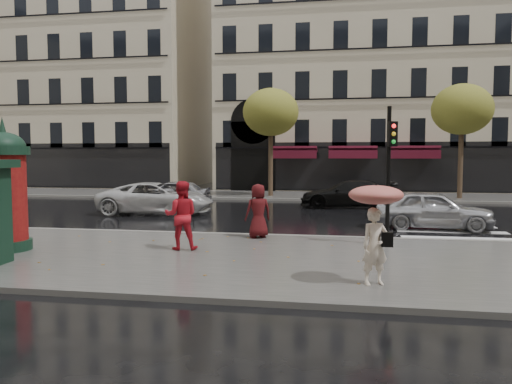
% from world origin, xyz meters
% --- Properties ---
extents(ground, '(160.00, 160.00, 0.00)m').
position_xyz_m(ground, '(0.00, 0.00, 0.00)').
color(ground, black).
rests_on(ground, ground).
extents(near_sidewalk, '(90.00, 7.00, 0.12)m').
position_xyz_m(near_sidewalk, '(0.00, -0.50, 0.06)').
color(near_sidewalk, '#474744').
rests_on(near_sidewalk, ground).
extents(far_sidewalk, '(90.00, 6.00, 0.12)m').
position_xyz_m(far_sidewalk, '(0.00, 19.00, 0.06)').
color(far_sidewalk, '#474744').
rests_on(far_sidewalk, ground).
extents(near_kerb, '(90.00, 0.25, 0.14)m').
position_xyz_m(near_kerb, '(0.00, 3.00, 0.07)').
color(near_kerb, slate).
rests_on(near_kerb, ground).
extents(far_kerb, '(90.00, 0.25, 0.14)m').
position_xyz_m(far_kerb, '(0.00, 16.00, 0.07)').
color(far_kerb, slate).
rests_on(far_kerb, ground).
extents(zebra_crossing, '(3.60, 11.75, 0.01)m').
position_xyz_m(zebra_crossing, '(6.00, 9.60, 0.01)').
color(zebra_crossing, silver).
rests_on(zebra_crossing, ground).
extents(bldg_far_corner, '(26.00, 14.00, 22.90)m').
position_xyz_m(bldg_far_corner, '(6.00, 30.00, 11.31)').
color(bldg_far_corner, '#B7A88C').
rests_on(bldg_far_corner, ground).
extents(bldg_far_left, '(24.00, 14.00, 22.90)m').
position_xyz_m(bldg_far_left, '(-22.00, 30.00, 11.31)').
color(bldg_far_left, '#B7A88C').
rests_on(bldg_far_left, ground).
extents(tree_far_left, '(3.40, 3.40, 6.64)m').
position_xyz_m(tree_far_left, '(-2.00, 18.00, 5.17)').
color(tree_far_left, '#38281C').
rests_on(tree_far_left, ground).
extents(tree_far_right, '(3.40, 3.40, 6.64)m').
position_xyz_m(tree_far_right, '(9.00, 18.00, 5.17)').
color(tree_far_right, '#38281C').
rests_on(tree_far_right, ground).
extents(woman_umbrella, '(1.02, 1.02, 1.96)m').
position_xyz_m(woman_umbrella, '(2.97, -2.60, 1.42)').
color(woman_umbrella, beige).
rests_on(woman_umbrella, near_sidewalk).
extents(woman_red, '(1.00, 0.85, 1.80)m').
position_xyz_m(woman_red, '(-1.80, 0.21, 1.02)').
color(woman_red, red).
rests_on(woman_red, near_sidewalk).
extents(man_burgundy, '(0.94, 0.84, 1.61)m').
position_xyz_m(man_burgundy, '(-0.13, 2.40, 0.93)').
color(man_burgundy, '#450D10').
rests_on(man_burgundy, near_sidewalk).
extents(morris_column, '(1.28, 1.28, 3.45)m').
position_xyz_m(morris_column, '(-6.26, -0.66, 1.77)').
color(morris_column, black).
rests_on(morris_column, near_sidewalk).
extents(traffic_light, '(0.28, 0.37, 3.79)m').
position_xyz_m(traffic_light, '(3.59, 1.73, 2.42)').
color(traffic_light, black).
rests_on(traffic_light, near_sidewalk).
extents(car_silver, '(4.15, 1.99, 1.37)m').
position_xyz_m(car_silver, '(5.48, 5.92, 0.68)').
color(car_silver, '#BBBCC0').
rests_on(car_silver, ground).
extents(car_white, '(5.26, 2.88, 1.40)m').
position_xyz_m(car_white, '(-5.74, 8.60, 0.70)').
color(car_white, silver).
rests_on(car_white, ground).
extents(car_black, '(4.70, 2.11, 1.34)m').
position_xyz_m(car_black, '(2.59, 12.76, 0.67)').
color(car_black, black).
rests_on(car_black, ground).
extents(car_far_silver, '(3.96, 1.77, 1.32)m').
position_xyz_m(car_far_silver, '(-6.30, 12.39, 0.66)').
color(car_far_silver, '#9E9DA2').
rests_on(car_far_silver, ground).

